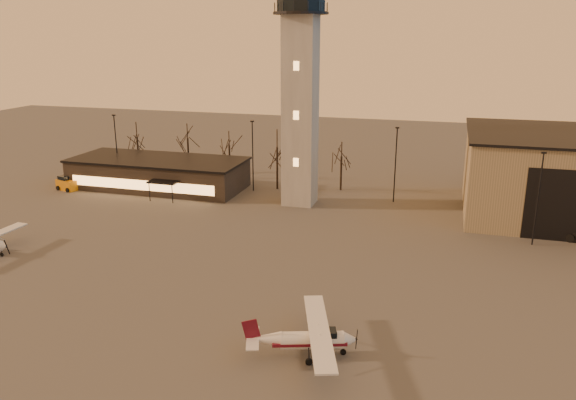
{
  "coord_description": "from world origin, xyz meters",
  "views": [
    {
      "loc": [
        18.54,
        -39.46,
        21.72
      ],
      "look_at": [
        3.3,
        13.0,
        5.52
      ],
      "focal_mm": 35.0,
      "sensor_mm": 36.0,
      "label": 1
    }
  ],
  "objects": [
    {
      "name": "terminal",
      "position": [
        -21.99,
        31.98,
        2.16
      ],
      "size": [
        25.4,
        12.2,
        4.3
      ],
      "color": "black",
      "rests_on": "ground"
    },
    {
      "name": "cessna_front",
      "position": [
        10.58,
        -5.59,
        1.0
      ],
      "size": [
        8.54,
        10.5,
        2.93
      ],
      "rotation": [
        0.0,
        0.0,
        0.32
      ],
      "color": "silver",
      "rests_on": "ground"
    },
    {
      "name": "service_cart",
      "position": [
        -34.06,
        27.02,
        0.78
      ],
      "size": [
        3.6,
        2.78,
        2.06
      ],
      "rotation": [
        0.0,
        0.0,
        -0.28
      ],
      "color": "#C2750B",
      "rests_on": "ground"
    },
    {
      "name": "ground",
      "position": [
        0.0,
        0.0,
        0.0
      ],
      "size": [
        220.0,
        220.0,
        0.0
      ],
      "primitive_type": "plane",
      "color": "#423F3D",
      "rests_on": "ground"
    },
    {
      "name": "control_tower",
      "position": [
        0.0,
        30.0,
        16.33
      ],
      "size": [
        6.8,
        6.8,
        32.6
      ],
      "color": "gray",
      "rests_on": "ground"
    },
    {
      "name": "tree_row",
      "position": [
        -13.7,
        39.16,
        5.94
      ],
      "size": [
        37.2,
        9.2,
        8.8
      ],
      "color": "black",
      "rests_on": "ground"
    },
    {
      "name": "light_poles",
      "position": [
        0.5,
        31.0,
        5.41
      ],
      "size": [
        58.5,
        12.25,
        10.14
      ],
      "color": "black",
      "rests_on": "ground"
    }
  ]
}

